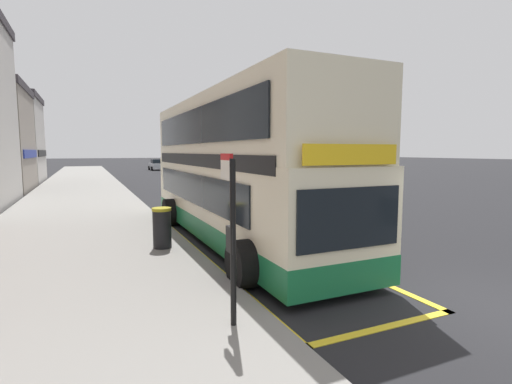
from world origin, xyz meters
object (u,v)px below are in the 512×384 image
double_decker_bus (234,174)px  parked_car_teal_far (178,166)px  bus_stop_sign (231,224)px  litter_bin (162,228)px  parked_car_silver_distant (157,165)px

double_decker_bus → parked_car_teal_far: size_ratio=2.72×
bus_stop_sign → litter_bin: 5.17m
double_decker_bus → bus_stop_sign: double_decker_bus is taller
parked_car_teal_far → parked_car_silver_distant: (-1.53, 7.44, 0.00)m
double_decker_bus → litter_bin: (-2.37, -0.67, -1.37)m
parked_car_silver_distant → bus_stop_sign: bearing=-101.0°
double_decker_bus → litter_bin: 2.81m
bus_stop_sign → parked_car_silver_distant: 52.42m
double_decker_bus → parked_car_silver_distant: (5.44, 46.10, -1.27)m
bus_stop_sign → litter_bin: bearing=91.4°
bus_stop_sign → parked_car_teal_far: size_ratio=0.62×
bus_stop_sign → parked_car_teal_far: bearing=78.3°
bus_stop_sign → litter_bin: size_ratio=2.35×
double_decker_bus → parked_car_silver_distant: bearing=83.3°
bus_stop_sign → parked_car_teal_far: 45.36m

